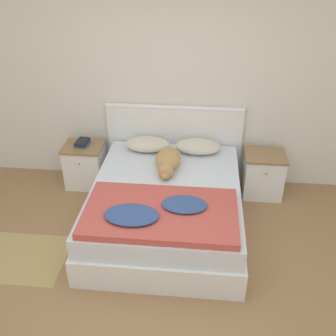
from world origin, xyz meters
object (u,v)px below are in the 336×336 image
at_px(nightstand_left, 85,165).
at_px(pillow_right, 198,146).
at_px(bed, 166,207).
at_px(book_stack, 82,143).
at_px(pillow_left, 148,144).
at_px(dog, 168,161).
at_px(nightstand_right, 263,174).

relative_size(nightstand_left, pillow_right, 1.04).
xyz_separation_m(bed, book_stack, (-1.13, 0.78, 0.32)).
relative_size(bed, pillow_left, 3.65).
height_order(pillow_right, book_stack, pillow_right).
bearing_deg(nightstand_left, pillow_left, 0.41).
bearing_deg(pillow_left, book_stack, 179.05).
height_order(pillow_left, book_stack, pillow_left).
bearing_deg(pillow_right, dog, -128.56).
bearing_deg(pillow_left, dog, -54.62).
height_order(bed, book_stack, book_stack).
bearing_deg(book_stack, bed, -34.65).
distance_m(pillow_left, pillow_right, 0.62).
distance_m(bed, dog, 0.52).
distance_m(bed, book_stack, 1.41).
distance_m(nightstand_left, pillow_right, 1.47).
xyz_separation_m(pillow_left, pillow_right, (0.62, 0.00, 0.00)).
relative_size(nightstand_left, pillow_left, 1.04).
distance_m(pillow_right, dog, 0.52).
distance_m(bed, pillow_left, 0.90).
xyz_separation_m(nightstand_left, pillow_left, (0.82, 0.01, 0.34)).
bearing_deg(book_stack, pillow_left, -0.95).
relative_size(dog, book_stack, 3.05).
relative_size(pillow_right, book_stack, 2.46).
bearing_deg(book_stack, dog, -20.76).
bearing_deg(dog, pillow_left, 125.38).
bearing_deg(book_stack, nightstand_left, -67.97).
bearing_deg(pillow_left, bed, -68.17).
bearing_deg(bed, dog, 92.83).
height_order(nightstand_left, book_stack, book_stack).
relative_size(nightstand_left, dog, 0.84).
height_order(bed, nightstand_right, nightstand_right).
distance_m(nightstand_left, dog, 1.23).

